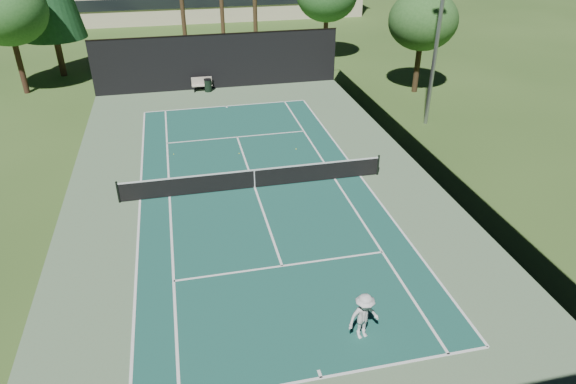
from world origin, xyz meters
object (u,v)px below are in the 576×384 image
tennis_net (254,178)px  tennis_ball_d (174,154)px  tennis_ball_b (239,153)px  tennis_ball_c (296,149)px  trash_bin (208,85)px  player (364,317)px  park_bench (202,84)px

tennis_net → tennis_ball_d: tennis_net is taller
tennis_ball_b → tennis_ball_c: tennis_ball_c is taller
tennis_net → tennis_ball_c: (3.03, 3.92, -0.52)m
tennis_ball_b → trash_bin: 11.32m
tennis_ball_b → tennis_ball_d: (-3.57, 0.71, -0.00)m
tennis_net → tennis_ball_b: size_ratio=210.23×
player → trash_bin: bearing=84.1°
tennis_net → player: bearing=-80.6°
tennis_ball_c → trash_bin: 12.10m
tennis_net → park_bench: tennis_net is taller
park_bench → trash_bin: size_ratio=1.59×
tennis_ball_b → player: bearing=-82.3°
tennis_net → park_bench: 15.67m
park_bench → player: bearing=-83.3°
tennis_ball_d → tennis_ball_c: bearing=-7.0°
player → park_bench: 26.35m
tennis_net → trash_bin: size_ratio=13.65×
trash_bin → park_bench: bearing=147.5°
tennis_ball_b → trash_bin: size_ratio=0.06×
tennis_ball_b → tennis_ball_d: size_ratio=1.06×
tennis_ball_b → tennis_ball_c: size_ratio=0.88×
tennis_ball_c → park_bench: (-4.37, 11.69, 0.51)m
tennis_net → tennis_ball_b: tennis_net is taller
tennis_ball_d → trash_bin: 10.97m
player → park_bench: (-3.09, 26.16, -0.30)m
tennis_net → tennis_ball_b: (-0.21, 4.06, -0.53)m
player → tennis_ball_c: bearing=73.2°
tennis_ball_c → trash_bin: bearing=109.1°
tennis_ball_c → tennis_ball_d: (-6.81, 0.84, -0.01)m
player → tennis_ball_d: bearing=98.1°
park_bench → tennis_ball_d: bearing=-102.7°
tennis_ball_d → player: bearing=-70.1°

